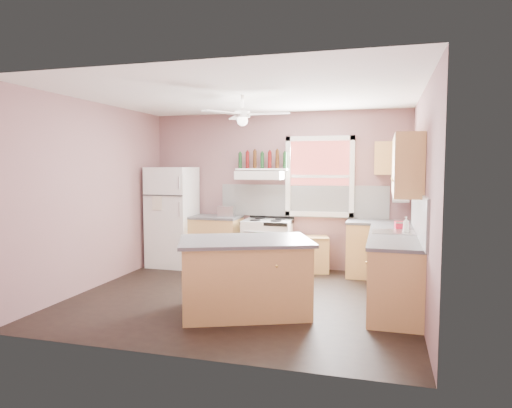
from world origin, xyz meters
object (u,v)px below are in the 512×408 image
(toaster, at_px, (226,211))
(island, at_px, (245,278))
(stove, at_px, (268,245))
(refrigerator, at_px, (173,217))
(cart, at_px, (310,254))

(toaster, xyz_separation_m, island, (1.04, -2.25, -0.56))
(toaster, distance_m, stove, 0.93)
(refrigerator, height_order, island, refrigerator)
(toaster, relative_size, stove, 0.33)
(refrigerator, xyz_separation_m, island, (2.02, -2.18, -0.45))
(toaster, height_order, cart, toaster)
(cart, bearing_deg, toaster, 169.40)
(island, bearing_deg, toaster, 92.54)
(refrigerator, xyz_separation_m, stove, (1.72, 0.11, -0.45))
(stove, bearing_deg, island, -85.16)
(refrigerator, bearing_deg, island, -47.05)
(refrigerator, height_order, cart, refrigerator)
(toaster, relative_size, cart, 0.47)
(refrigerator, relative_size, cart, 2.96)
(refrigerator, distance_m, cart, 2.52)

